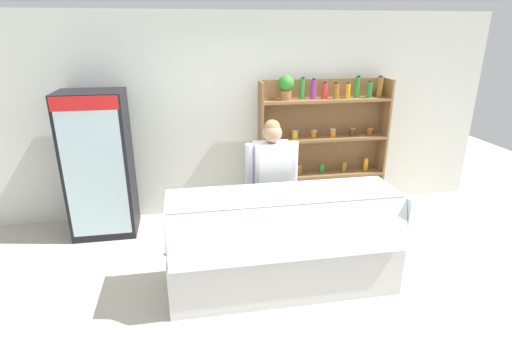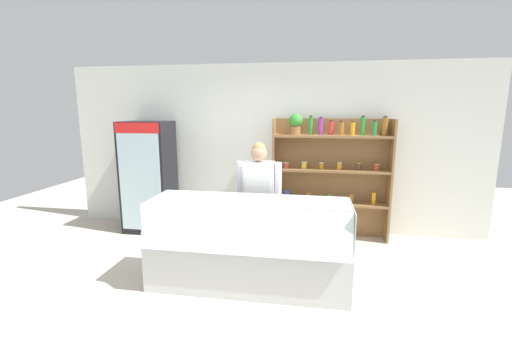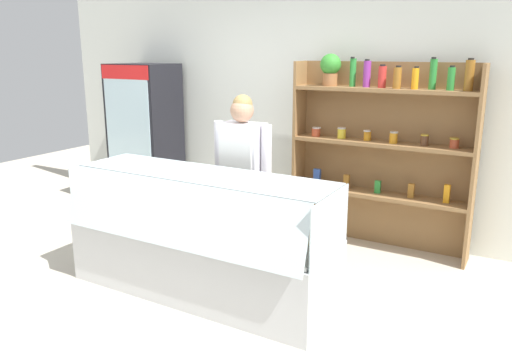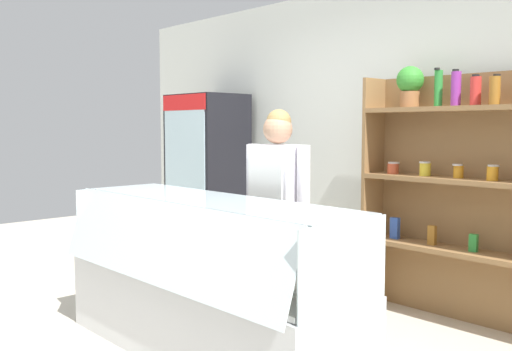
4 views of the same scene
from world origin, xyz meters
name	(u,v)px [view 3 (image 3 of 4)]	position (x,y,z in m)	size (l,w,h in m)	color
ground_plane	(196,295)	(0.00, 0.00, 0.00)	(12.00, 12.00, 0.00)	beige
back_wall	(304,107)	(0.00, 2.08, 1.35)	(6.80, 0.10, 2.70)	silver
drinks_fridge	(146,138)	(-1.95, 1.64, 0.90)	(0.76, 0.60, 1.80)	black
shelving_unit	(379,143)	(0.94, 1.81, 1.07)	(1.77, 0.29, 1.93)	olive
deli_display_case	(201,256)	(0.00, 0.09, 0.31)	(2.23, 0.78, 1.01)	silver
shop_clerk	(242,168)	(0.02, 0.72, 0.93)	(0.58, 0.25, 1.59)	#4C4233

